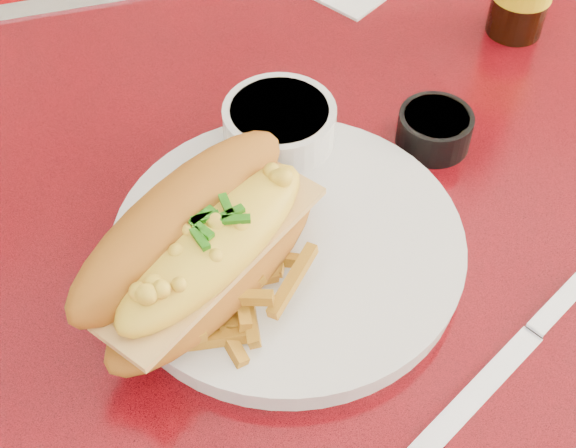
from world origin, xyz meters
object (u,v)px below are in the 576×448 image
object	(u,v)px
diner_table	(323,339)
sauce_cup_right	(435,128)
fork	(356,254)
knife	(526,341)
mac_hoagie	(203,245)
booth_bench_far	(189,82)
gravy_ramekin	(280,131)
dinner_plate	(288,246)

from	to	relation	value
diner_table	sauce_cup_right	world-z (taller)	sauce_cup_right
fork	knife	world-z (taller)	fork
sauce_cup_right	knife	world-z (taller)	sauce_cup_right
mac_hoagie	fork	world-z (taller)	mac_hoagie
booth_bench_far	mac_hoagie	size ratio (longest dim) A/B	4.92
mac_hoagie	fork	size ratio (longest dim) A/B	1.76
mac_hoagie	gravy_ramekin	bearing A→B (deg)	17.93
booth_bench_far	knife	distance (m)	1.07
knife	sauce_cup_right	bearing A→B (deg)	57.02
booth_bench_far	mac_hoagie	xyz separation A→B (m)	(-0.11, -0.84, 0.54)
dinner_plate	gravy_ramekin	xyz separation A→B (m)	(0.03, 0.11, 0.02)
diner_table	mac_hoagie	size ratio (longest dim) A/B	5.05
knife	diner_table	bearing A→B (deg)	99.69
diner_table	booth_bench_far	xyz separation A→B (m)	(0.00, 0.81, -0.32)
mac_hoagie	fork	distance (m)	0.13
diner_table	knife	xyz separation A→B (m)	(0.11, -0.14, 0.16)
dinner_plate	mac_hoagie	xyz separation A→B (m)	(-0.07, -0.02, 0.05)
sauce_cup_right	booth_bench_far	bearing A→B (deg)	99.94
dinner_plate	mac_hoagie	size ratio (longest dim) A/B	1.30
booth_bench_far	sauce_cup_right	xyz separation A→B (m)	(0.13, -0.73, 0.50)
dinner_plate	mac_hoagie	bearing A→B (deg)	-164.59
gravy_ramekin	sauce_cup_right	xyz separation A→B (m)	(0.14, -0.02, -0.01)
fork	sauce_cup_right	size ratio (longest dim) A/B	1.81
knife	booth_bench_far	bearing A→B (deg)	67.97
booth_bench_far	knife	bearing A→B (deg)	-83.33
dinner_plate	sauce_cup_right	world-z (taller)	sauce_cup_right
booth_bench_far	gravy_ramekin	world-z (taller)	booth_bench_far
gravy_ramekin	knife	bearing A→B (deg)	-63.24
booth_bench_far	dinner_plate	bearing A→B (deg)	-92.70
booth_bench_far	mac_hoagie	world-z (taller)	booth_bench_far
dinner_plate	fork	world-z (taller)	same
sauce_cup_right	knife	distance (m)	0.22
fork	sauce_cup_right	world-z (taller)	sauce_cup_right
dinner_plate	knife	world-z (taller)	dinner_plate
booth_bench_far	fork	world-z (taller)	booth_bench_far
diner_table	sauce_cup_right	distance (m)	0.24
diner_table	dinner_plate	size ratio (longest dim) A/B	3.88
dinner_plate	knife	xyz separation A→B (m)	(0.15, -0.13, -0.01)
dinner_plate	knife	size ratio (longest dim) A/B	1.56
sauce_cup_right	gravy_ramekin	bearing A→B (deg)	169.97
dinner_plate	gravy_ramekin	bearing A→B (deg)	77.48
sauce_cup_right	dinner_plate	bearing A→B (deg)	-151.67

